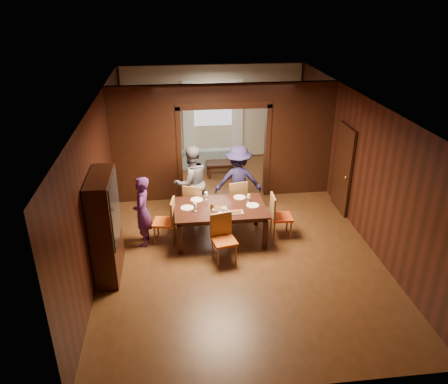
{
  "coord_description": "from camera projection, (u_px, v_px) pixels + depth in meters",
  "views": [
    {
      "loc": [
        -1.2,
        -8.6,
        4.94
      ],
      "look_at": [
        -0.23,
        -0.4,
        1.05
      ],
      "focal_mm": 35.0,
      "sensor_mm": 36.0,
      "label": 1
    }
  ],
  "objects": [
    {
      "name": "hutch",
      "position": [
        105.0,
        226.0,
        7.91
      ],
      "size": [
        0.4,
        1.2,
        2.0
      ],
      "primitive_type": "cube",
      "color": "black",
      "rests_on": "floor"
    },
    {
      "name": "condiment_jar",
      "position": [
        212.0,
        206.0,
        9.06
      ],
      "size": [
        0.08,
        0.08,
        0.11
      ],
      "primitive_type": null,
      "color": "#512C12",
      "rests_on": "dining_table"
    },
    {
      "name": "room_walls",
      "position": [
        222.0,
        137.0,
        11.01
      ],
      "size": [
        5.52,
        9.01,
        2.9
      ],
      "color": "black",
      "rests_on": "floor"
    },
    {
      "name": "chair_right",
      "position": [
        281.0,
        216.0,
        9.37
      ],
      "size": [
        0.45,
        0.45,
        0.97
      ],
      "primitive_type": null,
      "rotation": [
        0.0,
        0.0,
        1.54
      ],
      "color": "#F04216",
      "rests_on": "floor"
    },
    {
      "name": "serving_bowl",
      "position": [
        225.0,
        203.0,
        9.24
      ],
      "size": [
        0.3,
        0.3,
        0.07
      ],
      "primitive_type": "imported",
      "color": "black",
      "rests_on": "dining_table"
    },
    {
      "name": "plate_left",
      "position": [
        187.0,
        208.0,
        9.09
      ],
      "size": [
        0.27,
        0.27,
        0.01
      ],
      "primitive_type": "cylinder",
      "color": "white",
      "rests_on": "dining_table"
    },
    {
      "name": "chair_far_l",
      "position": [
        195.0,
        203.0,
        9.94
      ],
      "size": [
        0.56,
        0.56,
        0.97
      ],
      "primitive_type": null,
      "rotation": [
        0.0,
        0.0,
        2.8
      ],
      "color": "orange",
      "rests_on": "floor"
    },
    {
      "name": "dining_table",
      "position": [
        220.0,
        223.0,
        9.3
      ],
      "size": [
        1.91,
        1.19,
        0.76
      ],
      "primitive_type": "cube",
      "color": "black",
      "rests_on": "floor"
    },
    {
      "name": "platter_b",
      "position": [
        236.0,
        212.0,
        8.91
      ],
      "size": [
        0.3,
        0.2,
        0.04
      ],
      "primitive_type": "cube",
      "color": "gray",
      "rests_on": "dining_table"
    },
    {
      "name": "platter_a",
      "position": [
        220.0,
        208.0,
        9.06
      ],
      "size": [
        0.3,
        0.2,
        0.04
      ],
      "primitive_type": "cube",
      "color": "gray",
      "rests_on": "dining_table"
    },
    {
      "name": "tumbler",
      "position": [
        223.0,
        211.0,
        8.82
      ],
      "size": [
        0.07,
        0.07,
        0.14
      ],
      "primitive_type": "cylinder",
      "color": "silver",
      "rests_on": "dining_table"
    },
    {
      "name": "curtain_left",
      "position": [
        189.0,
        120.0,
        13.3
      ],
      "size": [
        0.35,
        0.06,
        2.4
      ],
      "primitive_type": "cube",
      "color": "white",
      "rests_on": "back_wall"
    },
    {
      "name": "floor",
      "position": [
        232.0,
        226.0,
        9.96
      ],
      "size": [
        9.0,
        9.0,
        0.0
      ],
      "primitive_type": "plane",
      "color": "#4A2C14",
      "rests_on": "ground"
    },
    {
      "name": "ceiling",
      "position": [
        233.0,
        99.0,
        8.72
      ],
      "size": [
        5.5,
        9.0,
        0.02
      ],
      "primitive_type": "cube",
      "color": "silver",
      "rests_on": "room_walls"
    },
    {
      "name": "plate_far_r",
      "position": [
        240.0,
        197.0,
        9.55
      ],
      "size": [
        0.27,
        0.27,
        0.01
      ],
      "primitive_type": "cylinder",
      "color": "silver",
      "rests_on": "dining_table"
    },
    {
      "name": "chair_near",
      "position": [
        224.0,
        240.0,
        8.49
      ],
      "size": [
        0.52,
        0.52,
        0.97
      ],
      "primitive_type": null,
      "rotation": [
        0.0,
        0.0,
        0.21
      ],
      "color": "#C95113",
      "rests_on": "floor"
    },
    {
      "name": "person_grey",
      "position": [
        191.0,
        183.0,
        9.99
      ],
      "size": [
        1.04,
        0.94,
        1.76
      ],
      "primitive_type": "imported",
      "rotation": [
        0.0,
        0.0,
        3.54
      ],
      "color": "#595961",
      "rests_on": "floor"
    },
    {
      "name": "plate_near",
      "position": [
        224.0,
        214.0,
        8.83
      ],
      "size": [
        0.27,
        0.27,
        0.01
      ],
      "primitive_type": "cylinder",
      "color": "white",
      "rests_on": "dining_table"
    },
    {
      "name": "curtain_right",
      "position": [
        237.0,
        119.0,
        13.46
      ],
      "size": [
        0.35,
        0.06,
        2.4
      ],
      "primitive_type": "cube",
      "color": "white",
      "rests_on": "back_wall"
    },
    {
      "name": "plate_right",
      "position": [
        253.0,
        205.0,
        9.2
      ],
      "size": [
        0.27,
        0.27,
        0.01
      ],
      "primitive_type": "cylinder",
      "color": "white",
      "rests_on": "dining_table"
    },
    {
      "name": "person_purple",
      "position": [
        142.0,
        212.0,
        8.96
      ],
      "size": [
        0.41,
        0.58,
        1.52
      ],
      "primitive_type": "imported",
      "rotation": [
        0.0,
        0.0,
        -1.65
      ],
      "color": "#4A205E",
      "rests_on": "floor"
    },
    {
      "name": "coffee_table",
      "position": [
        220.0,
        169.0,
        12.53
      ],
      "size": [
        0.8,
        0.5,
        0.4
      ],
      "primitive_type": "cube",
      "color": "black",
      "rests_on": "floor"
    },
    {
      "name": "chair_far_r",
      "position": [
        235.0,
        198.0,
        10.13
      ],
      "size": [
        0.51,
        0.51,
        0.97
      ],
      "primitive_type": null,
      "rotation": [
        0.0,
        0.0,
        3.33
      ],
      "color": "orange",
      "rests_on": "floor"
    },
    {
      "name": "sofa",
      "position": [
        209.0,
        155.0,
        13.27
      ],
      "size": [
        1.99,
        0.79,
        0.58
      ],
      "primitive_type": "imported",
      "rotation": [
        0.0,
        0.0,
        3.15
      ],
      "color": "#86A5AF",
      "rests_on": "floor"
    },
    {
      "name": "person_navy",
      "position": [
        238.0,
        181.0,
        10.15
      ],
      "size": [
        1.13,
        0.69,
        1.7
      ],
      "primitive_type": "imported",
      "rotation": [
        0.0,
        0.0,
        3.08
      ],
      "color": "#1D193F",
      "rests_on": "floor"
    },
    {
      "name": "chair_left",
      "position": [
        164.0,
        221.0,
        9.17
      ],
      "size": [
        0.5,
        0.5,
        0.97
      ],
      "primitive_type": null,
      "rotation": [
        0.0,
        0.0,
        -1.73
      ],
      "color": "orange",
      "rests_on": "floor"
    },
    {
      "name": "window_far",
      "position": [
        213.0,
        105.0,
        13.22
      ],
      "size": [
        1.2,
        0.03,
        1.3
      ],
      "primitive_type": "cube",
      "color": "silver",
      "rests_on": "back_wall"
    },
    {
      "name": "door_right",
      "position": [
        343.0,
        170.0,
        10.25
      ],
      "size": [
        0.06,
        0.9,
        2.1
      ],
      "primitive_type": "cube",
      "color": "black",
      "rests_on": "floor"
    },
    {
      "name": "plate_far_l",
      "position": [
        197.0,
        200.0,
        9.44
      ],
      "size": [
        0.27,
        0.27,
        0.01
      ],
      "primitive_type": "cylinder",
      "color": "white",
      "rests_on": "dining_table"
    },
    {
      "name": "wineglass_right",
      "position": [
        249.0,
        198.0,
        9.31
      ],
      "size": [
        0.08,
        0.08,
        0.18
      ],
      "primitive_type": null,
      "color": "silver",
      "rests_on": "dining_table"
    },
    {
      "name": "wineglass_left",
      "position": [
        195.0,
        207.0,
        8.93
      ],
      "size": [
        0.08,
        0.08,
        0.18
      ],
      "primitive_type": null,
      "color": "white",
      "rests_on": "dining_table"
    },
    {
      "name": "wineglass_far",
      "position": [
        206.0,
        196.0,
        9.42
      ],
      "size": [
        0.08,
        0.08,
        0.18
      ],
      "primitive_type": null,
      "color": "silver",
      "rests_on": "dining_table"
    }
  ]
}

